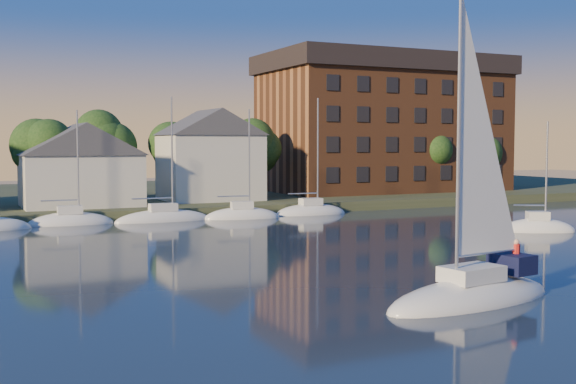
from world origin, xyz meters
TOP-DOWN VIEW (x-y plane):
  - shoreline_land at (0.00, 75.00)m, footprint 160.00×50.00m
  - wooden_dock at (0.00, 52.00)m, footprint 120.00×3.00m
  - clubhouse_centre at (-6.00, 57.00)m, footprint 11.55×8.40m
  - clubhouse_east at (8.00, 59.00)m, footprint 10.50×8.40m
  - condo_block at (34.00, 64.95)m, footprint 31.00×17.00m
  - tree_line at (2.00, 63.00)m, footprint 93.40×5.40m
  - moored_fleet at (-12.00, 49.00)m, footprint 63.50×2.40m
  - hero_sailboat at (3.62, 10.23)m, footprint 10.22×4.65m
  - drifting_sailboat_right at (25.22, 28.42)m, footprint 6.32×4.71m

SIDE VIEW (x-z plane):
  - shoreline_land at x=0.00m, z-range -1.00..1.00m
  - wooden_dock at x=0.00m, z-range -0.50..0.50m
  - drifting_sailboat_right at x=25.22m, z-range -4.90..5.09m
  - moored_fleet at x=-12.00m, z-range -5.93..6.12m
  - hero_sailboat at x=3.62m, z-range -6.96..8.21m
  - clubhouse_centre at x=-6.00m, z-range 1.09..9.17m
  - clubhouse_east at x=8.00m, z-range 1.10..10.90m
  - tree_line at x=2.00m, z-range 2.73..11.63m
  - condo_block at x=34.00m, z-range 1.09..18.49m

